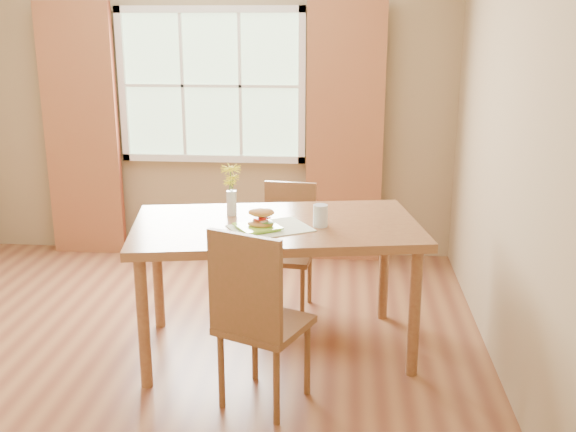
% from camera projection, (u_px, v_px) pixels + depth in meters
% --- Properties ---
extents(room, '(4.24, 3.84, 2.74)m').
position_uv_depth(room, '(152.00, 140.00, 4.03)').
color(room, brown).
rests_on(room, ground).
extents(window, '(1.62, 0.06, 1.32)m').
position_uv_depth(window, '(212.00, 86.00, 5.78)').
color(window, '#9DC192').
rests_on(window, room).
extents(curtain_left, '(0.65, 0.08, 2.20)m').
position_uv_depth(curtain_left, '(82.00, 132.00, 5.90)').
color(curtain_left, maroon).
rests_on(curtain_left, room).
extents(curtain_right, '(0.65, 0.08, 2.20)m').
position_uv_depth(curtain_right, '(345.00, 136.00, 5.71)').
color(curtain_right, maroon).
rests_on(curtain_right, room).
extents(dining_table, '(1.88, 1.26, 0.85)m').
position_uv_depth(dining_table, '(276.00, 237.00, 4.14)').
color(dining_table, olive).
rests_on(dining_table, room).
extents(chair_near, '(0.56, 0.56, 1.02)m').
position_uv_depth(chair_near, '(256.00, 313.00, 3.53)').
color(chair_near, brown).
rests_on(chair_near, room).
extents(chair_far, '(0.42, 0.42, 0.91)m').
position_uv_depth(chair_far, '(287.00, 241.00, 4.88)').
color(chair_far, brown).
rests_on(chair_far, room).
extents(placemat, '(0.56, 0.51, 0.01)m').
position_uv_depth(placemat, '(271.00, 228.00, 4.00)').
color(placemat, beige).
rests_on(placemat, dining_table).
extents(plate, '(0.32, 0.32, 0.01)m').
position_uv_depth(plate, '(258.00, 228.00, 3.98)').
color(plate, '#92DD37').
rests_on(plate, placemat).
extents(croissant_sandwich, '(0.17, 0.11, 0.12)m').
position_uv_depth(croissant_sandwich, '(261.00, 218.00, 3.96)').
color(croissant_sandwich, '#F5A453').
rests_on(croissant_sandwich, plate).
extents(water_glass, '(0.09, 0.09, 0.13)m').
position_uv_depth(water_glass, '(320.00, 216.00, 4.03)').
color(water_glass, silver).
rests_on(water_glass, dining_table).
extents(flower_vase, '(0.13, 0.13, 0.33)m').
position_uv_depth(flower_vase, '(231.00, 185.00, 4.23)').
color(flower_vase, silver).
rests_on(flower_vase, dining_table).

